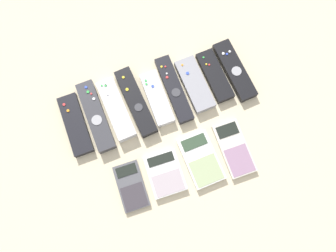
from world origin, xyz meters
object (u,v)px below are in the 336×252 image
Objects in this scene: calculator_0 at (131,186)px; calculator_2 at (201,159)px; remote_8 at (234,70)px; remote_3 at (136,102)px; remote_4 at (156,98)px; remote_6 at (195,84)px; remote_1 at (96,116)px; calculator_3 at (234,148)px; calculator_1 at (165,174)px; remote_5 at (174,89)px; remote_7 at (215,76)px; remote_0 at (75,125)px; remote_2 at (116,109)px.

calculator_2 is (0.20, 0.00, 0.00)m from calculator_0.
calculator_2 is (-0.19, -0.21, -0.00)m from remote_8.
remote_4 is (0.06, -0.01, -0.00)m from remote_3.
remote_4 and remote_6 have the same top height.
calculator_3 is at bearing -35.25° from remote_1.
calculator_0 is 0.88× the size of calculator_2.
remote_4 reaches higher than calculator_3.
remote_4 is 0.21m from calculator_1.
remote_5 reaches higher than remote_7.
calculator_3 is (0.39, -0.22, -0.00)m from remote_0.
remote_3 is (0.06, 0.00, -0.00)m from remote_2.
calculator_1 and calculator_2 have the same top height.
remote_2 is (0.12, 0.00, 0.00)m from remote_0.
remote_2 is 1.14× the size of remote_7.
remote_8 reaches higher than calculator_3.
remote_6 is at bearing 71.40° from calculator_2.
remote_8 is at bearing 46.25° from calculator_2.
remote_5 is (0.17, -0.00, -0.00)m from remote_2.
calculator_3 is at bearing -53.80° from remote_4.
remote_4 is 0.25m from calculator_0.
remote_8 is (0.48, -0.01, 0.00)m from remote_0.
remote_3 is at bearing 175.04° from remote_6.
remote_3 is 1.30× the size of remote_4.
remote_7 is (0.06, 0.00, -0.00)m from remote_6.
remote_5 is 1.26× the size of remote_7.
remote_7 is 0.25m from calculator_2.
calculator_2 is at bearing -44.49° from remote_1.
remote_5 is 1.30× the size of calculator_3.
remote_5 is 1.23× the size of remote_6.
remote_5 is at bearing 48.73° from calculator_0.
remote_6 is (0.35, -0.01, 0.00)m from remote_0.
remote_1 is at bearing 2.03° from remote_0.
remote_3 reaches higher than remote_4.
remote_2 reaches higher than calculator_2.
calculator_2 is (0.29, -0.21, -0.00)m from remote_0.
calculator_0 is 0.10m from calculator_1.
remote_8 is 0.36m from calculator_1.
remote_4 reaches higher than remote_8.
calculator_2 is at bearing -66.67° from remote_3.
remote_8 is (0.12, 0.00, -0.00)m from remote_6.
remote_3 is 1.63× the size of calculator_0.
remote_2 is 0.90× the size of remote_5.
remote_3 is 0.24m from remote_7.
remote_4 is at bearing 177.12° from remote_8.
remote_6 reaches higher than calculator_0.
calculator_2 is at bearing 3.60° from calculator_1.
remote_1 is 1.74× the size of calculator_1.
remote_8 is 0.23m from calculator_3.
remote_4 is 0.97× the size of remote_6.
calculator_3 is (0.20, -0.00, -0.00)m from calculator_1.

